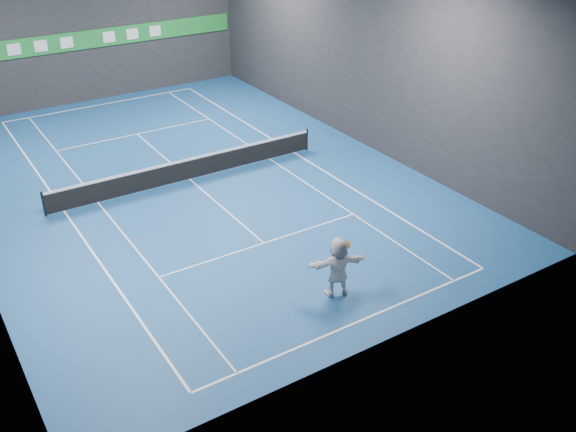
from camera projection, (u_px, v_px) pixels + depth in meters
ground at (190, 179)px, 28.18m from camera, size 26.00×26.00×0.00m
wall_back at (85, 21)px, 35.61m from camera, size 18.00×0.10×9.00m
wall_front at (392, 206)px, 16.41m from camera, size 18.00×0.10×9.00m
wall_right at (357, 49)px, 30.25m from camera, size 0.10×26.00×9.00m
baseline_near at (356, 322)px, 19.40m from camera, size 10.98×0.08×0.01m
baseline_far at (103, 104)px, 36.96m from camera, size 10.98×0.08×0.01m
sideline_doubles_left at (64, 211)px, 25.60m from camera, size 0.08×23.78×0.01m
sideline_doubles_right at (294, 153)px, 30.77m from camera, size 0.08×23.78×0.01m
sideline_singles_left at (98, 203)px, 26.25m from camera, size 0.06×23.78×0.01m
sideline_singles_right at (270, 159)px, 30.12m from camera, size 0.06×23.78×0.01m
service_line_near at (264, 243)px, 23.46m from camera, size 8.23×0.06×0.01m
service_line_far at (137, 134)px, 32.91m from camera, size 8.23×0.06×0.01m
center_service_line at (190, 179)px, 28.18m from camera, size 0.06×12.80×0.01m
player at (338, 267)px, 20.22m from camera, size 2.00×1.14×2.05m
tennis_ball at (333, 212)px, 19.40m from camera, size 0.06×0.06×0.06m
tennis_net at (189, 168)px, 27.92m from camera, size 12.50×0.10×1.07m
sponsor_banner at (88, 40)px, 36.05m from camera, size 17.64×0.11×1.00m
tennis_racket at (345, 247)px, 20.10m from camera, size 0.46×0.33×0.64m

